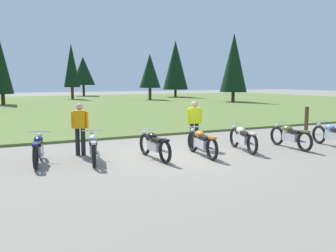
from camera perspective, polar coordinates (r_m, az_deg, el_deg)
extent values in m
plane|color=gray|center=(11.48, 1.31, -4.80)|extent=(140.00, 140.00, 0.00)
cube|color=#5B7033|center=(36.50, -17.81, 3.14)|extent=(80.00, 44.00, 0.10)
cylinder|color=#47331E|center=(51.76, 1.18, 5.15)|extent=(0.36, 0.36, 1.17)
cone|color=black|center=(51.77, 1.19, 9.59)|extent=(3.58, 3.58, 6.85)
cylinder|color=#47331E|center=(57.06, -13.16, 5.44)|extent=(0.36, 0.36, 1.76)
cone|color=black|center=(57.06, -13.24, 8.47)|extent=(3.54, 3.54, 4.28)
cylinder|color=#47331E|center=(38.43, -24.59, 3.79)|extent=(0.36, 0.36, 1.13)
cone|color=black|center=(38.41, -24.83, 8.43)|extent=(2.08, 2.08, 5.10)
cylinder|color=#47331E|center=(40.43, 10.23, 4.48)|extent=(0.36, 0.36, 1.18)
cone|color=black|center=(40.44, 10.34, 9.80)|extent=(2.94, 2.94, 6.32)
cylinder|color=#47331E|center=(44.46, -2.86, 5.06)|extent=(0.36, 0.36, 1.55)
cone|color=black|center=(44.45, -2.88, 8.70)|extent=(2.61, 2.61, 4.10)
cylinder|color=#47331E|center=(47.16, -14.85, 4.98)|extent=(0.36, 0.36, 1.60)
cone|color=black|center=(47.17, -14.99, 9.25)|extent=(2.01, 2.01, 5.42)
torus|color=black|center=(11.70, -19.47, -3.24)|extent=(0.24, 0.71, 0.70)
torus|color=black|center=(10.33, -20.17, -4.60)|extent=(0.24, 0.71, 0.70)
cube|color=silver|center=(11.01, -19.81, -3.62)|extent=(0.33, 0.67, 0.28)
ellipsoid|color=navy|center=(11.14, -19.78, -2.04)|extent=(0.35, 0.52, 0.22)
cube|color=black|center=(10.75, -19.97, -2.68)|extent=(0.31, 0.51, 0.10)
cube|color=navy|center=(10.27, -20.25, -2.74)|extent=(0.20, 0.34, 0.06)
cylinder|color=silver|center=(11.52, -19.62, -0.83)|extent=(0.61, 0.16, 0.03)
sphere|color=silver|center=(11.66, -19.53, -1.38)|extent=(0.14, 0.14, 0.14)
cylinder|color=silver|center=(10.72, -19.20, -4.42)|extent=(0.18, 0.55, 0.07)
torus|color=black|center=(11.53, -11.83, -3.13)|extent=(0.25, 0.70, 0.70)
torus|color=black|center=(10.15, -11.62, -4.51)|extent=(0.25, 0.70, 0.70)
cube|color=silver|center=(10.83, -11.74, -3.51)|extent=(0.34, 0.67, 0.28)
ellipsoid|color=#B7B7BC|center=(10.96, -11.80, -1.90)|extent=(0.36, 0.53, 0.22)
cube|color=black|center=(10.58, -11.73, -2.56)|extent=(0.32, 0.52, 0.10)
cube|color=#B7B7BC|center=(10.09, -11.67, -2.62)|extent=(0.21, 0.34, 0.06)
cylinder|color=silver|center=(11.35, -11.88, -0.68)|extent=(0.61, 0.17, 0.03)
sphere|color=silver|center=(11.49, -11.88, -1.24)|extent=(0.14, 0.14, 0.14)
cylinder|color=silver|center=(10.56, -10.92, -4.32)|extent=(0.19, 0.55, 0.07)
torus|color=black|center=(11.64, -3.67, -2.89)|extent=(0.13, 0.70, 0.70)
torus|color=black|center=(10.41, -0.47, -4.08)|extent=(0.13, 0.70, 0.70)
cube|color=silver|center=(11.01, -2.16, -3.19)|extent=(0.22, 0.65, 0.28)
ellipsoid|color=black|center=(11.13, -2.58, -1.63)|extent=(0.28, 0.49, 0.22)
cube|color=black|center=(10.78, -1.66, -2.23)|extent=(0.24, 0.49, 0.10)
cube|color=black|center=(10.35, -0.47, -2.23)|extent=(0.15, 0.33, 0.06)
cylinder|color=silver|center=(11.48, -3.49, -0.46)|extent=(0.62, 0.06, 0.03)
sphere|color=silver|center=(11.60, -3.73, -1.02)|extent=(0.14, 0.14, 0.14)
cylinder|color=silver|center=(10.83, -0.80, -3.90)|extent=(0.09, 0.55, 0.07)
torus|color=black|center=(12.15, 3.92, -2.47)|extent=(0.17, 0.71, 0.70)
torus|color=black|center=(10.91, 6.97, -3.61)|extent=(0.17, 0.71, 0.70)
cube|color=silver|center=(11.51, 5.37, -2.77)|extent=(0.26, 0.66, 0.28)
ellipsoid|color=orange|center=(11.63, 5.00, -1.27)|extent=(0.30, 0.50, 0.22)
cube|color=black|center=(11.28, 5.87, -1.84)|extent=(0.26, 0.50, 0.10)
cube|color=orange|center=(10.85, 6.99, -1.85)|extent=(0.17, 0.33, 0.06)
cylinder|color=silver|center=(11.98, 4.14, -0.14)|extent=(0.62, 0.09, 0.03)
sphere|color=silver|center=(12.11, 3.90, -0.68)|extent=(0.14, 0.14, 0.14)
cylinder|color=silver|center=(11.33, 6.66, -3.46)|extent=(0.12, 0.55, 0.07)
torus|color=black|center=(13.21, 10.44, -1.80)|extent=(0.25, 0.71, 0.70)
torus|color=black|center=(11.96, 13.17, -2.80)|extent=(0.25, 0.71, 0.70)
cube|color=silver|center=(12.57, 11.74, -2.05)|extent=(0.33, 0.67, 0.28)
ellipsoid|color=beige|center=(12.69, 11.43, -0.68)|extent=(0.36, 0.52, 0.22)
cube|color=black|center=(12.34, 12.21, -1.20)|extent=(0.32, 0.52, 0.10)
cube|color=beige|center=(11.91, 13.22, -1.18)|extent=(0.21, 0.34, 0.06)
cylinder|color=silver|center=(13.05, 10.67, 0.35)|extent=(0.61, 0.16, 0.03)
sphere|color=silver|center=(13.17, 10.45, -0.15)|extent=(0.14, 0.14, 0.14)
cylinder|color=silver|center=(12.38, 12.91, -2.69)|extent=(0.19, 0.55, 0.07)
torus|color=black|center=(14.02, 16.83, -1.48)|extent=(0.13, 0.70, 0.70)
torus|color=black|center=(12.99, 20.79, -2.30)|extent=(0.13, 0.70, 0.70)
cube|color=silver|center=(13.49, 18.74, -1.66)|extent=(0.23, 0.65, 0.28)
ellipsoid|color=brown|center=(13.58, 18.28, -0.39)|extent=(0.28, 0.49, 0.22)
cube|color=black|center=(13.30, 19.41, -0.85)|extent=(0.24, 0.49, 0.10)
cube|color=brown|center=(12.94, 20.86, -0.81)|extent=(0.16, 0.33, 0.06)
cylinder|color=silver|center=(13.88, 17.17, 0.55)|extent=(0.62, 0.06, 0.03)
sphere|color=silver|center=(13.98, 16.83, 0.08)|extent=(0.14, 0.14, 0.14)
cylinder|color=silver|center=(13.38, 20.03, -2.22)|extent=(0.10, 0.55, 0.07)
torus|color=black|center=(14.88, 22.74, -1.24)|extent=(0.18, 0.71, 0.70)
cube|color=silver|center=(14.36, 24.60, -1.42)|extent=(0.27, 0.66, 0.28)
ellipsoid|color=#598CC6|center=(14.45, 24.17, -0.22)|extent=(0.32, 0.51, 0.22)
cylinder|color=silver|center=(14.74, 23.09, 0.67)|extent=(0.62, 0.11, 0.03)
sphere|color=silver|center=(14.84, 22.75, 0.22)|extent=(0.14, 0.14, 0.14)
cylinder|color=black|center=(11.90, -14.08, -2.44)|extent=(0.14, 0.14, 0.88)
cylinder|color=black|center=(11.85, -13.24, -2.44)|extent=(0.14, 0.14, 0.88)
cube|color=orange|center=(11.78, -13.76, 1.02)|extent=(0.42, 0.36, 0.56)
sphere|color=tan|center=(11.74, -13.82, 2.96)|extent=(0.22, 0.22, 0.22)
cylinder|color=orange|center=(11.84, -14.84, 0.92)|extent=(0.09, 0.09, 0.52)
cylinder|color=orange|center=(11.73, -12.67, 0.92)|extent=(0.09, 0.09, 0.52)
cylinder|color=black|center=(12.89, 4.53, -1.51)|extent=(0.14, 0.14, 0.88)
cylinder|color=black|center=(12.84, 3.77, -1.54)|extent=(0.14, 0.14, 0.88)
cube|color=#D8EA19|center=(12.78, 4.18, 1.67)|extent=(0.40, 0.29, 0.56)
sphere|color=tan|center=(12.75, 4.20, 3.46)|extent=(0.22, 0.22, 0.22)
cylinder|color=#D8EA19|center=(12.85, 5.15, 1.60)|extent=(0.09, 0.09, 0.52)
cylinder|color=#D8EA19|center=(12.71, 3.20, 1.55)|extent=(0.09, 0.09, 0.52)
cube|color=#47331E|center=(17.70, 21.02, 0.91)|extent=(0.12, 0.12, 1.20)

